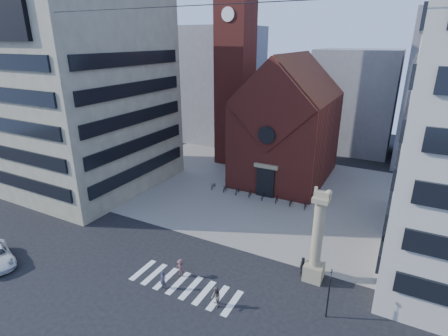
{
  "coord_description": "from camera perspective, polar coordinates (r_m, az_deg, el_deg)",
  "views": [
    {
      "loc": [
        14.89,
        -23.0,
        19.78
      ],
      "look_at": [
        -1.45,
        8.0,
        6.73
      ],
      "focal_mm": 28.0,
      "sensor_mm": 36.0,
      "label": 1
    }
  ],
  "objects": [
    {
      "name": "campanile",
      "position": [
        56.89,
        1.85,
        16.34
      ],
      "size": [
        5.5,
        5.5,
        31.2
      ],
      "color": "maroon",
      "rests_on": "ground"
    },
    {
      "name": "scooter_3",
      "position": [
        46.5,
        4.26,
        -4.09
      ],
      "size": [
        0.68,
        1.64,
        0.96
      ],
      "primitive_type": "imported",
      "rotation": [
        0.0,
        0.0,
        0.15
      ],
      "color": "black",
      "rests_on": "piazza"
    },
    {
      "name": "lion_column",
      "position": [
        31.09,
        14.88,
        -12.02
      ],
      "size": [
        1.63,
        1.6,
        8.68
      ],
      "color": "gray",
      "rests_on": "ground"
    },
    {
      "name": "pedestrian_1",
      "position": [
        28.94,
        -1.35,
        -20.34
      ],
      "size": [
        1.08,
        1.09,
        1.77
      ],
      "primitive_type": "imported",
      "rotation": [
        0.0,
        0.0,
        -0.81
      ],
      "color": "#665B51",
      "rests_on": "ground"
    },
    {
      "name": "ground",
      "position": [
        33.8,
        -4.3,
        -15.46
      ],
      "size": [
        120.0,
        120.0,
        0.0
      ],
      "primitive_type": "plane",
      "color": "black",
      "rests_on": "ground"
    },
    {
      "name": "piazza",
      "position": [
        48.75,
        7.58,
        -3.67
      ],
      "size": [
        46.0,
        30.0,
        0.05
      ],
      "primitive_type": "cube",
      "color": "gray",
      "rests_on": "ground"
    },
    {
      "name": "pedestrian_0",
      "position": [
        31.03,
        -9.92,
        -17.57
      ],
      "size": [
        0.63,
        0.43,
        1.66
      ],
      "primitive_type": "imported",
      "rotation": [
        0.0,
        0.0,
        -0.05
      ],
      "color": "#363348",
      "rests_on": "ground"
    },
    {
      "name": "scooter_5",
      "position": [
        45.3,
        8.6,
        -4.96
      ],
      "size": [
        0.68,
        1.64,
        0.96
      ],
      "primitive_type": "imported",
      "rotation": [
        0.0,
        0.0,
        0.15
      ],
      "color": "black",
      "rests_on": "piazza"
    },
    {
      "name": "pedestrian_3",
      "position": [
        32.14,
        -7.04,
        -15.84
      ],
      "size": [
        1.09,
        0.63,
        1.69
      ],
      "primitive_type": "imported",
      "rotation": [
        0.0,
        0.0,
        3.14
      ],
      "color": "brown",
      "rests_on": "ground"
    },
    {
      "name": "bg_block_left",
      "position": [
        72.55,
        -1.2,
        13.47
      ],
      "size": [
        16.0,
        14.0,
        22.0
      ],
      "primitive_type": "cube",
      "color": "gray",
      "rests_on": "ground"
    },
    {
      "name": "pedestrian_2",
      "position": [
        32.66,
        12.69,
        -15.42
      ],
      "size": [
        0.55,
        1.12,
        1.84
      ],
      "primitive_type": "imported",
      "rotation": [
        0.0,
        0.0,
        1.47
      ],
      "color": "#23232A",
      "rests_on": "ground"
    },
    {
      "name": "church",
      "position": [
        51.66,
        10.37,
        6.9
      ],
      "size": [
        12.0,
        16.65,
        18.0
      ],
      "color": "maroon",
      "rests_on": "ground"
    },
    {
      "name": "scooter_4",
      "position": [
        45.89,
        6.4,
        -4.58
      ],
      "size": [
        0.81,
        1.71,
        0.86
      ],
      "primitive_type": "imported",
      "rotation": [
        0.0,
        0.0,
        0.15
      ],
      "color": "black",
      "rests_on": "piazza"
    },
    {
      "name": "scooter_7",
      "position": [
        44.39,
        13.15,
        -5.85
      ],
      "size": [
        0.68,
        1.64,
        0.96
      ],
      "primitive_type": "imported",
      "rotation": [
        0.0,
        0.0,
        0.15
      ],
      "color": "black",
      "rests_on": "piazza"
    },
    {
      "name": "building_left",
      "position": [
        51.46,
        -22.14,
        11.4
      ],
      "size": [
        18.0,
        20.0,
        26.0
      ],
      "primitive_type": "cube",
      "color": "tan",
      "rests_on": "ground"
    },
    {
      "name": "scooter_1",
      "position": [
        47.96,
        0.18,
        -3.24
      ],
      "size": [
        0.68,
        1.64,
        0.96
      ],
      "primitive_type": "imported",
      "rotation": [
        0.0,
        0.0,
        0.15
      ],
      "color": "black",
      "rests_on": "piazza"
    },
    {
      "name": "scooter_2",
      "position": [
        47.22,
        2.19,
        -3.71
      ],
      "size": [
        0.81,
        1.71,
        0.86
      ],
      "primitive_type": "imported",
      "rotation": [
        0.0,
        0.0,
        0.15
      ],
      "color": "black",
      "rests_on": "piazza"
    },
    {
      "name": "traffic_light",
      "position": [
        28.26,
        16.74,
        -18.85
      ],
      "size": [
        0.13,
        0.16,
        4.3
      ],
      "color": "black",
      "rests_on": "ground"
    },
    {
      "name": "bg_block_mid",
      "position": [
        69.42,
        20.43,
        10.24
      ],
      "size": [
        14.0,
        12.0,
        18.0
      ],
      "primitive_type": "cube",
      "color": "gray",
      "rests_on": "ground"
    },
    {
      "name": "scooter_6",
      "position": [
        44.83,
        10.84,
        -5.46
      ],
      "size": [
        0.81,
        1.71,
        0.86
      ],
      "primitive_type": "imported",
      "rotation": [
        0.0,
        0.0,
        0.15
      ],
      "color": "black",
      "rests_on": "piazza"
    },
    {
      "name": "scooter_0",
      "position": [
        48.8,
        -1.76,
        -2.88
      ],
      "size": [
        0.81,
        1.71,
        0.86
      ],
      "primitive_type": "imported",
      "rotation": [
        0.0,
        0.0,
        0.15
      ],
      "color": "black",
      "rests_on": "piazza"
    },
    {
      "name": "zebra_crossing",
      "position": [
        31.57,
        -6.44,
        -18.5
      ],
      "size": [
        10.2,
        3.2,
        0.01
      ],
      "primitive_type": null,
      "color": "white",
      "rests_on": "ground"
    }
  ]
}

